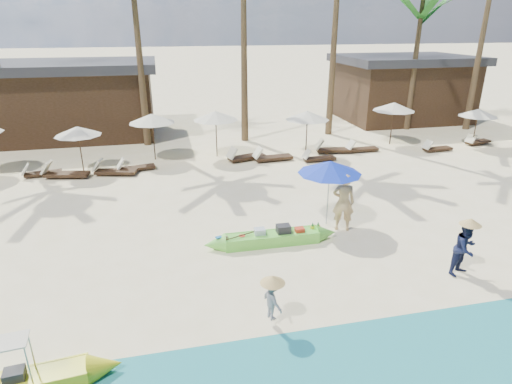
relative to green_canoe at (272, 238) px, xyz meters
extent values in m
plane|color=#FEEDBC|center=(-0.51, -1.56, -0.20)|extent=(240.00, 240.00, 0.00)
cube|color=#67D340|center=(0.00, 0.00, -0.02)|extent=(2.93, 0.64, 0.35)
cube|color=white|center=(0.00, 0.00, -0.01)|extent=(2.52, 0.47, 0.16)
cube|color=#262628|center=(0.37, 0.00, 0.23)|extent=(0.42, 0.33, 0.32)
cube|color=silver|center=(-0.37, 0.05, 0.20)|extent=(0.33, 0.28, 0.26)
cube|color=red|center=(0.88, -0.06, 0.17)|extent=(0.28, 0.23, 0.20)
cylinder|color=red|center=(-0.92, 0.06, 0.11)|extent=(0.20, 0.20, 0.08)
cylinder|color=#262628|center=(-1.16, -0.03, 0.11)|extent=(0.18, 0.18, 0.07)
sphere|color=tan|center=(-1.43, 0.01, 0.15)|extent=(0.17, 0.17, 0.17)
cylinder|color=yellow|center=(1.34, 0.06, 0.15)|extent=(0.13, 0.13, 0.17)
cylinder|color=yellow|center=(1.52, 0.06, 0.15)|extent=(0.13, 0.13, 0.17)
cube|color=#262628|center=(-6.02, -4.53, 0.20)|extent=(0.39, 0.32, 0.27)
cube|color=beige|center=(-6.02, -4.53, 0.97)|extent=(0.76, 0.56, 0.03)
imported|color=tan|center=(2.51, 0.46, 0.78)|extent=(0.83, 0.67, 1.96)
imported|color=#151A3A|center=(4.62, -2.75, 0.57)|extent=(0.91, 0.81, 1.53)
imported|color=gray|center=(-0.95, -3.69, 0.47)|extent=(0.56, 0.73, 0.99)
cylinder|color=#99999E|center=(2.17, 0.96, 0.89)|extent=(0.05, 0.05, 2.18)
cone|color=#1431BF|center=(2.17, 0.96, 1.83)|extent=(2.08, 2.08, 0.43)
cube|color=#382317|center=(-8.36, 8.30, -0.06)|extent=(1.59, 0.73, 0.11)
cube|color=beige|center=(-9.02, 8.20, 0.21)|extent=(0.42, 0.54, 0.45)
cylinder|color=#382317|center=(-6.70, 8.61, 0.82)|extent=(0.05, 0.05, 2.04)
cone|color=beige|center=(-6.70, 8.61, 1.69)|extent=(2.04, 2.04, 0.41)
cube|color=#382317|center=(-7.28, 7.83, -0.03)|extent=(1.97, 0.98, 0.13)
cube|color=beige|center=(-8.09, 8.00, 0.30)|extent=(0.54, 0.68, 0.55)
cube|color=#382317|center=(-5.20, 7.74, -0.04)|extent=(1.88, 0.98, 0.13)
cube|color=beige|center=(-5.97, 7.92, 0.28)|extent=(0.53, 0.66, 0.53)
cylinder|color=#382317|center=(-3.47, 9.75, 0.92)|extent=(0.06, 0.06, 2.23)
cone|color=beige|center=(-3.47, 9.75, 1.88)|extent=(2.23, 2.23, 0.45)
cube|color=#382317|center=(-4.29, 8.16, -0.06)|extent=(1.67, 0.77, 0.11)
cube|color=beige|center=(-4.99, 8.05, 0.22)|extent=(0.44, 0.57, 0.47)
cylinder|color=#382317|center=(-0.38, 9.61, 0.93)|extent=(0.06, 0.06, 2.26)
cone|color=beige|center=(-0.38, 9.61, 1.90)|extent=(2.26, 2.26, 0.45)
cube|color=#382317|center=(0.97, 8.63, -0.04)|extent=(1.95, 1.12, 0.13)
cube|color=beige|center=(0.19, 8.39, 0.29)|extent=(0.57, 0.70, 0.54)
cube|color=#382317|center=(2.24, 8.24, -0.04)|extent=(1.91, 0.74, 0.13)
cube|color=beige|center=(1.42, 8.18, 0.29)|extent=(0.46, 0.63, 0.55)
cylinder|color=#382317|center=(4.13, 8.86, 0.91)|extent=(0.06, 0.06, 2.21)
cone|color=beige|center=(4.13, 8.86, 1.86)|extent=(2.21, 2.21, 0.44)
cube|color=#382317|center=(4.45, 7.69, -0.06)|extent=(1.58, 0.56, 0.11)
cube|color=beige|center=(3.76, 7.67, 0.21)|extent=(0.37, 0.52, 0.46)
cube|color=#382317|center=(5.72, 8.87, -0.03)|extent=(1.95, 0.91, 0.13)
cube|color=beige|center=(4.91, 9.01, 0.30)|extent=(0.52, 0.67, 0.55)
cylinder|color=#382317|center=(9.42, 9.80, 0.94)|extent=(0.06, 0.06, 2.27)
cone|color=beige|center=(9.42, 9.80, 1.91)|extent=(2.27, 2.27, 0.45)
cube|color=#382317|center=(7.26, 8.74, -0.06)|extent=(1.63, 0.56, 0.11)
cube|color=beige|center=(6.54, 8.73, 0.23)|extent=(0.37, 0.53, 0.47)
cylinder|color=#382317|center=(13.67, 8.43, 0.80)|extent=(0.05, 0.05, 2.00)
cone|color=beige|center=(13.67, 8.43, 1.66)|extent=(2.00, 2.00, 0.40)
cube|color=#382317|center=(11.20, 7.97, -0.06)|extent=(1.59, 0.61, 0.11)
cube|color=beige|center=(10.52, 7.92, 0.21)|extent=(0.38, 0.53, 0.45)
cube|color=#382317|center=(14.26, 8.69, -0.06)|extent=(1.66, 0.91, 0.11)
cube|color=beige|center=(13.58, 8.51, 0.22)|extent=(0.48, 0.59, 0.46)
cone|color=brown|center=(-3.87, 12.72, 4.84)|extent=(0.40, 0.40, 10.08)
cone|color=brown|center=(1.64, 12.46, 5.43)|extent=(0.40, 0.40, 11.26)
cone|color=brown|center=(6.94, 12.83, 6.38)|extent=(0.40, 0.40, 13.16)
cone|color=brown|center=(12.33, 12.96, 3.84)|extent=(0.40, 0.40, 8.07)
cone|color=brown|center=(16.06, 12.12, 5.12)|extent=(0.40, 0.40, 10.64)
cube|color=#382317|center=(-8.51, 15.94, 1.70)|extent=(10.00, 6.00, 3.80)
cube|color=#2D2D33|center=(-8.51, 15.94, 3.85)|extent=(10.80, 6.60, 0.50)
cube|color=#382317|center=(13.49, 15.94, 1.70)|extent=(8.00, 6.00, 3.80)
cube|color=#2D2D33|center=(13.49, 15.94, 3.85)|extent=(8.80, 6.60, 0.50)
camera|label=1|loc=(-3.04, -11.33, 6.19)|focal=30.00mm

